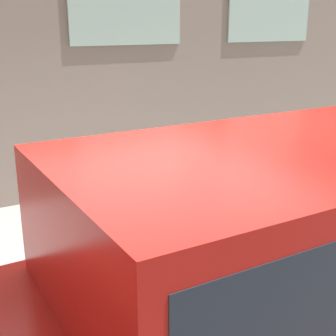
{
  "coord_description": "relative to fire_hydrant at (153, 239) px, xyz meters",
  "views": [
    {
      "loc": [
        -3.17,
        1.63,
        2.56
      ],
      "look_at": [
        0.63,
        -0.56,
        1.19
      ],
      "focal_mm": 50.0,
      "sensor_mm": 36.0,
      "label": 1
    }
  ],
  "objects": [
    {
      "name": "ground_plane",
      "position": [
        -0.53,
        0.33,
        -0.52
      ],
      "size": [
        80.0,
        80.0,
        0.0
      ],
      "primitive_type": "plane",
      "color": "#514F4C"
    },
    {
      "name": "fire_hydrant",
      "position": [
        0.0,
        0.0,
        0.0
      ],
      "size": [
        0.32,
        0.43,
        0.74
      ],
      "color": "gold",
      "rests_on": "sidewalk"
    },
    {
      "name": "sidewalk",
      "position": [
        1.02,
        0.33,
        -0.45
      ],
      "size": [
        3.1,
        60.0,
        0.15
      ],
      "color": "gray",
      "rests_on": "ground_plane"
    },
    {
      "name": "person",
      "position": [
        0.19,
        -0.46,
        0.32
      ],
      "size": [
        0.28,
        0.18,
        1.15
      ],
      "rotation": [
        0.0,
        0.0,
        2.06
      ],
      "color": "#998466",
      "rests_on": "sidewalk"
    },
    {
      "name": "parked_truck_red_near",
      "position": [
        -1.73,
        0.07,
        0.54
      ],
      "size": [
        1.87,
        4.51,
        1.86
      ],
      "color": "black",
      "rests_on": "ground_plane"
    }
  ]
}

